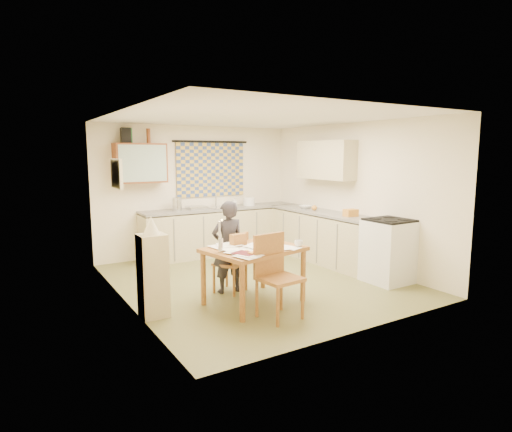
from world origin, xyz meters
TOP-DOWN VIEW (x-y plane):
  - floor at (0.00, 0.00)m, footprint 4.00×4.50m
  - ceiling at (0.00, 0.00)m, footprint 4.00×4.50m
  - wall_back at (0.00, 2.26)m, footprint 4.00×0.02m
  - wall_front at (0.00, -2.26)m, footprint 4.00×0.02m
  - wall_left at (-2.01, 0.00)m, footprint 0.02×4.50m
  - wall_right at (2.01, 0.00)m, footprint 0.02×4.50m
  - window_blind at (0.30, 2.22)m, footprint 1.45×0.03m
  - curtain_rod at (0.30, 2.20)m, footprint 1.60×0.04m
  - wall_cabinet at (-1.15, 2.08)m, footprint 0.90×0.34m
  - wall_cabinet_glass at (-1.15, 1.91)m, footprint 0.84×0.02m
  - upper_cabinet_right at (1.83, 0.55)m, footprint 0.34×1.30m
  - framed_print at (-1.97, 0.40)m, footprint 0.04×0.50m
  - print_canvas at (-1.95, 0.40)m, footprint 0.01×0.42m
  - counter_back at (0.44, 1.95)m, footprint 3.30×0.62m
  - counter_right at (1.70, 0.23)m, footprint 0.62×2.95m
  - stove at (1.70, -1.11)m, footprint 0.63×0.63m
  - sink at (0.40, 1.95)m, footprint 0.60×0.52m
  - tap at (0.36, 2.13)m, footprint 0.04×0.04m
  - dish_rack at (-0.15, 1.95)m, footprint 0.35×0.30m
  - kettle at (-0.54, 1.95)m, footprint 0.20×0.20m
  - mixing_bowl at (1.02, 1.95)m, footprint 0.31×0.31m
  - soap_bottle at (0.70, 2.00)m, footprint 0.09×0.09m
  - bowl at (1.70, 0.96)m, footprint 0.25×0.25m
  - orange_bag at (1.70, -0.27)m, footprint 0.24×0.18m
  - fruit_orange at (1.65, 0.63)m, footprint 0.10×0.10m
  - speaker at (-1.39, 2.08)m, footprint 0.18×0.22m
  - bottle_green at (-1.31, 2.08)m, footprint 0.09×0.09m
  - bottle_brown at (-0.98, 2.08)m, footprint 0.07×0.07m
  - dining_table at (-0.56, -0.85)m, footprint 1.34×1.11m
  - chair_far at (-0.59, -0.28)m, footprint 0.53×0.53m
  - chair_near at (-0.57, -1.44)m, footprint 0.50×0.50m
  - person at (-0.63, -0.27)m, footprint 0.53×0.39m
  - shelf_stand at (-1.84, -0.62)m, footprint 0.32×0.30m
  - lampshade at (-1.84, -0.62)m, footprint 0.20×0.20m
  - letter_rack at (-0.67, -0.64)m, footprint 0.23×0.13m
  - mug at (-0.02, -1.11)m, footprint 0.21×0.21m
  - magazine at (-0.96, -1.18)m, footprint 0.39×0.42m
  - book at (-0.92, -1.05)m, footprint 0.30×0.33m
  - orange_box at (-0.78, -1.20)m, footprint 0.13×0.10m
  - eyeglasses at (-0.34, -1.12)m, footprint 0.14×0.10m
  - candle_holder at (-1.05, -0.87)m, footprint 0.08×0.08m
  - candle at (-1.07, -0.89)m, footprint 0.03×0.03m
  - candle_flame at (-1.05, -0.91)m, footprint 0.02×0.02m
  - papers at (-0.64, -0.89)m, footprint 1.05×1.00m

SIDE VIEW (x-z plane):
  - floor at x=0.00m, z-range -0.02..0.00m
  - chair_far at x=-0.59m, z-range -0.16..0.70m
  - chair_near at x=-0.57m, z-range -0.19..0.82m
  - dining_table at x=-0.56m, z-range 0.00..0.75m
  - counter_right at x=1.70m, z-range -0.01..0.91m
  - counter_back at x=0.44m, z-range -0.01..0.91m
  - stove at x=1.70m, z-range 0.00..0.98m
  - shelf_stand at x=-1.84m, z-range 0.00..1.02m
  - person at x=-0.63m, z-range 0.00..1.32m
  - eyeglasses at x=-0.34m, z-range 0.75..0.77m
  - book at x=-0.92m, z-range 0.75..0.77m
  - magazine at x=-0.96m, z-range 0.75..0.78m
  - papers at x=-0.64m, z-range 0.75..0.78m
  - orange_box at x=-0.78m, z-range 0.75..0.79m
  - mug at x=-0.02m, z-range 0.75..0.84m
  - letter_rack at x=-0.67m, z-range 0.75..0.91m
  - candle_holder at x=-1.05m, z-range 0.75..0.93m
  - sink at x=0.40m, z-range 0.83..0.93m
  - bowl at x=1.70m, z-range 0.92..0.97m
  - dish_rack at x=-0.15m, z-range 0.92..0.98m
  - fruit_orange at x=1.65m, z-range 0.92..1.02m
  - orange_bag at x=1.70m, z-range 0.92..1.04m
  - mixing_bowl at x=1.02m, z-range 0.92..1.08m
  - soap_bottle at x=0.70m, z-range 0.92..1.09m
  - kettle at x=-0.54m, z-range 0.92..1.16m
  - candle at x=-1.07m, z-range 0.93..1.15m
  - tap at x=0.36m, z-range 0.92..1.20m
  - lampshade at x=-1.84m, z-range 1.02..1.24m
  - candle_flame at x=-1.05m, z-range 1.15..1.17m
  - wall_back at x=0.00m, z-range 0.00..2.50m
  - wall_front at x=0.00m, z-range 0.00..2.50m
  - wall_left at x=-2.01m, z-range 0.00..2.50m
  - wall_right at x=2.01m, z-range 0.00..2.50m
  - window_blind at x=0.30m, z-range 1.12..2.17m
  - framed_print at x=-1.97m, z-range 1.50..1.90m
  - print_canvas at x=-1.95m, z-range 1.54..1.86m
  - wall_cabinet at x=-1.15m, z-range 1.45..2.15m
  - wall_cabinet_glass at x=-1.15m, z-range 1.48..2.12m
  - upper_cabinet_right at x=1.83m, z-range 1.50..2.20m
  - curtain_rod at x=0.30m, z-range 2.18..2.22m
  - speaker at x=-1.39m, z-range 2.15..2.41m
  - bottle_green at x=-1.31m, z-range 2.15..2.41m
  - bottle_brown at x=-0.98m, z-range 2.15..2.41m
  - ceiling at x=0.00m, z-range 2.50..2.52m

